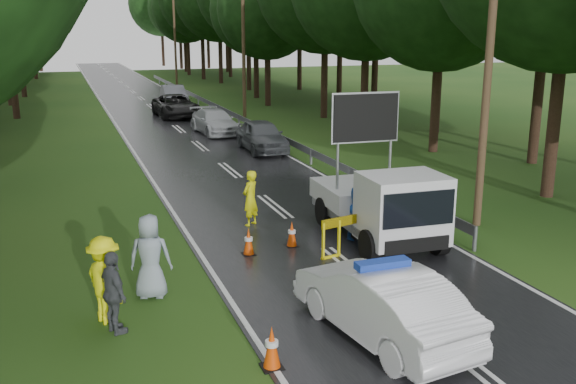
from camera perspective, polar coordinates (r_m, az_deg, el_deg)
name	(u,v)px	position (r m, az deg, el deg)	size (l,w,h in m)	color
ground	(350,268)	(16.33, 5.51, -6.71)	(160.00, 160.00, 0.00)	#1A4212
road	(163,116)	(44.63, -11.05, 6.63)	(7.00, 140.00, 0.02)	black
guardrail	(217,107)	(44.94, -6.32, 7.55)	(0.12, 60.06, 0.70)	gray
utility_pole_near	(489,56)	(19.67, 17.46, 11.44)	(1.40, 0.24, 10.00)	#4B3B22
utility_pole_mid	(243,40)	(43.39, -3.98, 13.34)	(1.40, 0.24, 10.00)	#4B3B22
utility_pole_far	(175,35)	(68.78, -10.03, 13.55)	(1.40, 0.24, 10.00)	#4B3B22
police_sedan	(381,303)	(12.67, 8.28, -9.71)	(2.16, 4.54, 1.58)	white
work_truck	(382,204)	(18.04, 8.36, -1.09)	(2.44, 5.14, 4.03)	gray
barrier	(362,222)	(17.25, 6.58, -2.70)	(2.57, 0.63, 1.08)	yellow
officer	(250,198)	(19.42, -3.37, -0.57)	(0.62, 0.41, 1.71)	#DDE10C
civilian	(362,205)	(18.25, 6.58, -1.19)	(0.96, 0.75, 1.97)	#164092
bystander_left	(105,280)	(13.61, -15.99, -7.52)	(1.18, 0.68, 1.83)	#FCFF0D
bystander_mid	(114,293)	(13.11, -15.24, -8.65)	(0.99, 0.41, 1.69)	#43474B
bystander_right	(150,257)	(14.56, -12.15, -5.63)	(0.94, 0.61, 1.92)	#8695A1
queue_car_first	(262,136)	(31.32, -2.34, 5.03)	(1.79, 4.45, 1.52)	#414548
queue_car_second	(215,122)	(36.82, -6.53, 6.23)	(1.90, 4.67, 1.35)	#9DA0A5
queue_car_third	(176,106)	(44.05, -9.94, 7.55)	(2.49, 5.40, 1.50)	black
queue_car_fourth	(174,95)	(51.01, -10.14, 8.47)	(1.61, 4.61, 1.52)	#43454B
cone_near_left	(272,348)	(11.64, -1.45, -13.68)	(0.38, 0.38, 0.81)	black
cone_center	(292,234)	(17.65, 0.34, -3.79)	(0.34, 0.34, 0.72)	black
cone_far	(329,208)	(20.14, 3.66, -1.40)	(0.38, 0.38, 0.80)	black
cone_left_mid	(249,242)	(17.05, -3.52, -4.45)	(0.35, 0.35, 0.74)	black
cone_right	(404,229)	(18.56, 10.29, -3.25)	(0.30, 0.30, 0.64)	black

